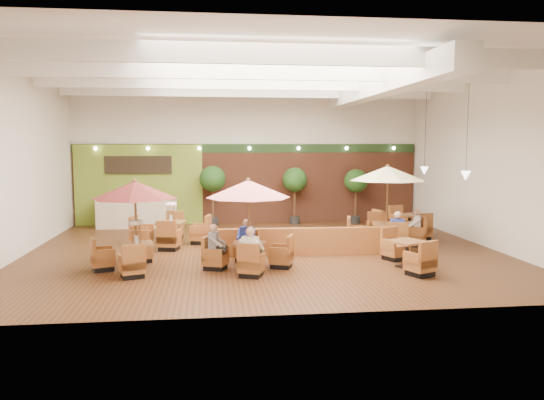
{
  "coord_description": "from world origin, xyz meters",
  "views": [
    {
      "loc": [
        -1.6,
        -15.63,
        3.21
      ],
      "look_at": [
        0.3,
        0.5,
        1.5
      ],
      "focal_mm": 35.0,
      "sensor_mm": 36.0,
      "label": 1
    }
  ],
  "objects": [
    {
      "name": "diner_2",
      "position": [
        -1.48,
        -2.15,
        0.73
      ],
      "size": [
        0.34,
        0.39,
        0.72
      ],
      "rotation": [
        0.0,
        0.0,
        4.47
      ],
      "color": "gray",
      "rests_on": "ground"
    },
    {
      "name": "topiary_1",
      "position": [
        1.78,
        5.3,
        1.71
      ],
      "size": [
        0.99,
        0.99,
        2.29
      ],
      "color": "black",
      "rests_on": "ground"
    },
    {
      "name": "table_1",
      "position": [
        -0.62,
        -2.15,
        1.62
      ],
      "size": [
        2.43,
        2.43,
        2.36
      ],
      "rotation": [
        0.0,
        0.0,
        -0.36
      ],
      "color": "brown",
      "rests_on": "ground"
    },
    {
      "name": "room",
      "position": [
        0.25,
        1.22,
        3.63
      ],
      "size": [
        14.04,
        14.0,
        5.52
      ],
      "color": "#381E0F",
      "rests_on": "ground"
    },
    {
      "name": "table_2",
      "position": [
        3.91,
        0.32,
        1.77
      ],
      "size": [
        2.66,
        2.66,
        2.59
      ],
      "rotation": [
        0.0,
        0.0,
        -0.28
      ],
      "color": "brown",
      "rests_on": "ground"
    },
    {
      "name": "topiary_2",
      "position": [
        4.3,
        5.3,
        1.64
      ],
      "size": [
        0.95,
        0.95,
        2.21
      ],
      "color": "black",
      "rests_on": "ground"
    },
    {
      "name": "table_0",
      "position": [
        -3.54,
        -1.92,
        1.68
      ],
      "size": [
        2.28,
        2.41,
        2.34
      ],
      "rotation": [
        0.0,
        0.0,
        0.34
      ],
      "color": "brown",
      "rests_on": "ground"
    },
    {
      "name": "table_4",
      "position": [
        3.5,
        -2.51,
        0.34
      ],
      "size": [
        1.06,
        2.56,
        0.9
      ],
      "rotation": [
        0.0,
        0.0,
        0.43
      ],
      "color": "brown",
      "rests_on": "ground"
    },
    {
      "name": "diner_3",
      "position": [
        3.91,
        -0.63,
        0.75
      ],
      "size": [
        0.41,
        0.35,
        0.78
      ],
      "rotation": [
        0.0,
        0.0,
        -0.17
      ],
      "color": "#273CAD",
      "rests_on": "ground"
    },
    {
      "name": "diner_0",
      "position": [
        -0.62,
        -3.01,
        0.75
      ],
      "size": [
        0.43,
        0.41,
        0.77
      ],
      "rotation": [
        0.0,
        0.0,
        -0.48
      ],
      "color": "silver",
      "rests_on": "ground"
    },
    {
      "name": "topiary_0",
      "position": [
        -1.49,
        5.3,
        1.77
      ],
      "size": [
        1.02,
        1.02,
        2.37
      ],
      "color": "black",
      "rests_on": "ground"
    },
    {
      "name": "table_5",
      "position": [
        5.13,
        2.22,
        0.35
      ],
      "size": [
        1.85,
        2.65,
        0.94
      ],
      "rotation": [
        0.0,
        0.0,
        0.32
      ],
      "color": "brown",
      "rests_on": "ground"
    },
    {
      "name": "service_counter",
      "position": [
        -4.4,
        5.1,
        0.58
      ],
      "size": [
        3.0,
        0.75,
        1.18
      ],
      "color": "beige",
      "rests_on": "ground"
    },
    {
      "name": "diner_1",
      "position": [
        -0.62,
        -1.3,
        0.72
      ],
      "size": [
        0.38,
        0.33,
        0.71
      ],
      "rotation": [
        0.0,
        0.0,
        2.91
      ],
      "color": "#273CAD",
      "rests_on": "ground"
    },
    {
      "name": "booth_divider",
      "position": [
        1.33,
        -0.7,
        0.4
      ],
      "size": [
        5.8,
        0.33,
        0.8
      ],
      "primitive_type": "cube",
      "rotation": [
        0.0,
        0.0,
        -0.03
      ],
      "color": "brown",
      "rests_on": "ground"
    },
    {
      "name": "diner_4",
      "position": [
        4.85,
        0.32,
        0.73
      ],
      "size": [
        0.36,
        0.39,
        0.72
      ],
      "rotation": [
        0.0,
        0.0,
        1.27
      ],
      "color": "silver",
      "rests_on": "ground"
    },
    {
      "name": "table_3",
      "position": [
        -2.85,
        1.46,
        0.42
      ],
      "size": [
        2.61,
        2.61,
        1.52
      ],
      "rotation": [
        0.0,
        0.0,
        -0.22
      ],
      "color": "brown",
      "rests_on": "ground"
    }
  ]
}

